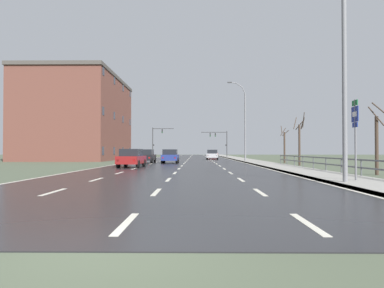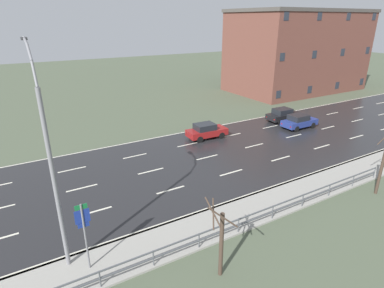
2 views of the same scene
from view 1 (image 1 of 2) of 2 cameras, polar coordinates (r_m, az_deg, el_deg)
ground_plane at (r=53.22m, az=-0.76°, el=-2.63°), size 160.00×160.00×0.12m
road_asphalt_strip at (r=65.20m, az=-0.49°, el=-2.27°), size 14.00×120.00×0.03m
sidewalk_right at (r=65.57m, az=6.90°, el=-2.21°), size 3.00×120.00×0.12m
guardrail at (r=25.89m, az=19.86°, el=-2.56°), size 0.07×26.17×1.00m
street_lamp_foreground at (r=17.20m, az=21.76°, el=11.78°), size 2.76×0.24×10.71m
street_lamp_midground at (r=48.04m, az=8.00°, el=3.31°), size 2.37×0.24×10.29m
highway_sign at (r=17.94m, az=23.78°, el=2.07°), size 0.09×0.68×3.69m
traffic_signal_right at (r=80.10m, az=4.34°, el=0.77°), size 5.63×0.36×5.65m
traffic_signal_left at (r=78.66m, az=-5.51°, el=0.93°), size 4.52×0.36×6.34m
car_far_right at (r=42.13m, az=-3.36°, el=-1.87°), size 1.86×4.11×1.57m
car_far_left at (r=59.21m, az=3.14°, el=-1.63°), size 2.02×4.19×1.57m
car_distant at (r=72.97m, az=3.24°, el=-1.51°), size 1.84×4.10×1.57m
car_near_left at (r=31.85m, az=-9.27°, el=-2.13°), size 2.00×4.18×1.57m
car_near_right at (r=42.80m, az=-7.05°, el=-1.85°), size 1.92×4.15×1.57m
brick_building at (r=60.60m, az=-16.94°, el=3.76°), size 12.67×22.22×12.84m
bare_tree_near at (r=24.14m, az=26.59°, el=0.38°), size 1.47×1.19×4.21m
bare_tree_mid at (r=36.95m, az=16.20°, el=0.41°), size 1.07×1.09×5.07m
bare_tree_far at (r=43.79m, az=14.00°, el=-0.30°), size 0.98×0.93×4.31m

